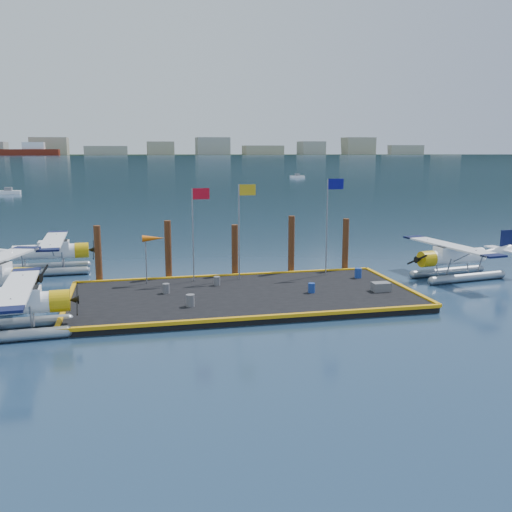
# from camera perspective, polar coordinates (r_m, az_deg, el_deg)

# --- Properties ---
(ground) EXTENTS (4000.00, 4000.00, 0.00)m
(ground) POSITION_cam_1_polar(r_m,az_deg,el_deg) (34.00, -1.30, -4.41)
(ground) COLOR #192D4B
(ground) RESTS_ON ground
(dock) EXTENTS (20.00, 10.00, 0.40)m
(dock) POSITION_cam_1_polar(r_m,az_deg,el_deg) (33.95, -1.30, -4.08)
(dock) COLOR black
(dock) RESTS_ON ground
(dock_bumpers) EXTENTS (20.25, 10.25, 0.18)m
(dock_bumpers) POSITION_cam_1_polar(r_m,az_deg,el_deg) (33.88, -1.30, -3.61)
(dock_bumpers) COLOR orange
(dock_bumpers) RESTS_ON dock
(far_backdrop) EXTENTS (3050.00, 2050.00, 810.00)m
(far_backdrop) POSITION_cam_1_polar(r_m,az_deg,el_deg) (1786.79, -4.64, 10.61)
(far_backdrop) COLOR black
(far_backdrop) RESTS_ON ground
(seaplane_a) EXTENTS (8.13, 8.96, 3.18)m
(seaplane_a) POSITION_cam_1_polar(r_m,az_deg,el_deg) (29.72, -23.32, -4.74)
(seaplane_a) COLOR gray
(seaplane_a) RESTS_ON ground
(seaplane_c) EXTENTS (8.28, 9.12, 3.25)m
(seaplane_c) POSITION_cam_1_polar(r_m,az_deg,el_deg) (43.61, -20.01, 0.21)
(seaplane_c) COLOR gray
(seaplane_c) RESTS_ON ground
(seaplane_d) EXTENTS (8.20, 9.02, 3.19)m
(seaplane_d) POSITION_cam_1_polar(r_m,az_deg,el_deg) (41.47, 19.18, -0.29)
(seaplane_d) COLOR gray
(seaplane_d) RESTS_ON ground
(drum_0) EXTENTS (0.42, 0.42, 0.59)m
(drum_0) POSITION_cam_1_polar(r_m,az_deg,el_deg) (34.26, -8.98, -3.22)
(drum_0) COLOR #5C5C61
(drum_0) RESTS_ON dock
(drum_1) EXTENTS (0.41, 0.41, 0.58)m
(drum_1) POSITION_cam_1_polar(r_m,az_deg,el_deg) (34.16, 5.57, -3.19)
(drum_1) COLOR navy
(drum_1) RESTS_ON dock
(drum_3) EXTENTS (0.47, 0.47, 0.67)m
(drum_3) POSITION_cam_1_polar(r_m,az_deg,el_deg) (31.24, -6.59, -4.44)
(drum_3) COLOR #5C5C61
(drum_3) RESTS_ON dock
(drum_4) EXTENTS (0.46, 0.46, 0.65)m
(drum_4) POSITION_cam_1_polar(r_m,az_deg,el_deg) (38.48, 10.18, -1.69)
(drum_4) COLOR navy
(drum_4) RESTS_ON dock
(drum_5) EXTENTS (0.40, 0.40, 0.56)m
(drum_5) POSITION_cam_1_polar(r_m,az_deg,el_deg) (35.88, -3.93, -2.51)
(drum_5) COLOR #5C5C61
(drum_5) RESTS_ON dock
(crate) EXTENTS (1.07, 0.71, 0.53)m
(crate) POSITION_cam_1_polar(r_m,az_deg,el_deg) (35.17, 12.38, -3.03)
(crate) COLOR #5C5C61
(crate) RESTS_ON dock
(flagpole_red) EXTENTS (1.14, 0.08, 6.00)m
(flagpole_red) POSITION_cam_1_polar(r_m,az_deg,el_deg) (36.52, -6.03, 3.61)
(flagpole_red) COLOR gray
(flagpole_red) RESTS_ON dock
(flagpole_yellow) EXTENTS (1.14, 0.08, 6.20)m
(flagpole_yellow) POSITION_cam_1_polar(r_m,az_deg,el_deg) (36.96, -1.40, 3.93)
(flagpole_yellow) COLOR gray
(flagpole_yellow) RESTS_ON dock
(flagpole_blue) EXTENTS (1.14, 0.08, 6.50)m
(flagpole_blue) POSITION_cam_1_polar(r_m,az_deg,el_deg) (38.53, 7.40, 4.38)
(flagpole_blue) COLOR gray
(flagpole_blue) RESTS_ON dock
(windsock) EXTENTS (1.40, 0.44, 3.12)m
(windsock) POSITION_cam_1_polar(r_m,az_deg,el_deg) (36.48, -10.26, 1.64)
(windsock) COLOR gray
(windsock) RESTS_ON dock
(piling_0) EXTENTS (0.44, 0.44, 4.00)m
(piling_0) POSITION_cam_1_polar(r_m,az_deg,el_deg) (38.30, -15.50, -0.02)
(piling_0) COLOR #462114
(piling_0) RESTS_ON ground
(piling_1) EXTENTS (0.44, 0.44, 4.20)m
(piling_1) POSITION_cam_1_polar(r_m,az_deg,el_deg) (38.29, -8.77, 0.40)
(piling_1) COLOR #462114
(piling_1) RESTS_ON ground
(piling_2) EXTENTS (0.44, 0.44, 3.80)m
(piling_2) POSITION_cam_1_polar(r_m,az_deg,el_deg) (38.86, -2.13, 0.36)
(piling_2) COLOR #462114
(piling_2) RESTS_ON ground
(piling_3) EXTENTS (0.44, 0.44, 4.30)m
(piling_3) POSITION_cam_1_polar(r_m,az_deg,el_deg) (39.72, 3.55, 0.94)
(piling_3) COLOR #462114
(piling_3) RESTS_ON ground
(piling_4) EXTENTS (0.44, 0.44, 4.00)m
(piling_4) POSITION_cam_1_polar(r_m,az_deg,el_deg) (41.02, 8.93, 0.93)
(piling_4) COLOR #462114
(piling_4) RESTS_ON ground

